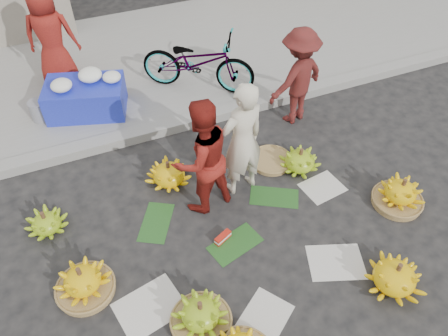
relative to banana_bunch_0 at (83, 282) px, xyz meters
name	(u,v)px	position (x,y,z in m)	size (l,w,h in m)	color
ground	(236,230)	(1.90, 0.13, -0.19)	(80.00, 80.00, 0.00)	black
curb	(180,124)	(1.90, 2.33, -0.12)	(40.00, 0.25, 0.15)	gray
sidewalk	(145,60)	(1.90, 4.43, -0.13)	(40.00, 4.00, 0.12)	gray
newspaper_scatter	(264,281)	(1.90, -0.67, -0.19)	(3.20, 1.80, 0.00)	silver
banana_leaves	(223,220)	(1.80, 0.33, -0.19)	(2.00, 1.00, 0.00)	#1A4918
banana_bunch_0	(83,282)	(0.00, 0.00, 0.00)	(0.64, 0.64, 0.45)	olive
banana_bunch_1	(201,315)	(1.05, -0.86, 0.00)	(0.71, 0.71, 0.44)	olive
banana_bunch_3	(395,276)	(3.21, -1.26, -0.01)	(0.80, 0.80, 0.41)	yellow
banana_bunch_4	(400,193)	(4.05, -0.29, 0.00)	(0.67, 0.67, 0.45)	olive
banana_bunch_5	(300,160)	(3.18, 0.79, -0.03)	(0.59, 0.59, 0.37)	#72A016
banana_bunch_6	(46,222)	(-0.29, 1.06, -0.05)	(0.61, 0.61, 0.32)	#72A016
banana_bunch_7	(169,173)	(1.38, 1.25, -0.02)	(0.77, 0.77, 0.38)	yellow
basket_spare	(271,161)	(2.87, 1.05, -0.16)	(0.59, 0.59, 0.07)	olive
incense_stack	(223,237)	(1.68, 0.05, -0.14)	(0.23, 0.07, 0.09)	red
vendor_cream	(242,141)	(2.25, 0.79, 0.65)	(0.62, 0.40, 1.69)	beige
vendor_red	(201,158)	(1.68, 0.71, 0.63)	(0.79, 0.62, 1.63)	maroon
man_striped	(298,77)	(3.66, 1.85, 0.59)	(1.01, 0.58, 1.56)	maroon
flower_table	(86,96)	(0.64, 3.16, 0.22)	(1.37, 1.07, 0.70)	#1B26B4
grey_bucket	(39,110)	(-0.09, 3.25, 0.09)	(0.28, 0.28, 0.32)	gray
flower_vendor	(51,36)	(0.38, 4.20, 0.78)	(0.84, 0.54, 1.71)	maroon
bicycle	(198,62)	(2.51, 3.09, 0.43)	(1.91, 0.67, 1.01)	gray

